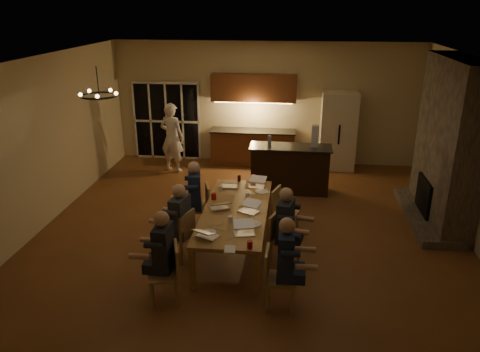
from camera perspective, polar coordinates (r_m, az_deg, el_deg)
name	(u,v)px	position (r m, az deg, el deg)	size (l,w,h in m)	color
floor	(249,237)	(8.80, 1.06, -7.47)	(9.00, 9.00, 0.00)	brown
back_wall	(266,103)	(12.54, 3.15, 8.84)	(8.00, 0.04, 3.20)	#C3AD8A
left_wall	(32,148)	(9.43, -24.02, 3.14)	(0.04, 9.00, 3.20)	#C3AD8A
ceiling	(250,61)	(7.83, 1.22, 13.84)	(8.00, 9.00, 0.04)	white
french_doors	(167,121)	(13.05, -8.91, 6.61)	(1.86, 0.08, 2.10)	black
fireplace	(449,143)	(9.75, 24.10, 3.66)	(0.58, 2.50, 3.20)	#625B4D
kitchenette	(253,121)	(12.34, 1.62, 6.76)	(2.24, 0.68, 2.40)	brown
refrigerator	(338,131)	(12.35, 11.85, 5.39)	(0.90, 0.68, 2.00)	beige
dining_table	(236,229)	(8.29, -0.53, -6.43)	(1.10, 2.84, 0.75)	#B07E46
bar_island	(290,169)	(10.73, 6.10, 0.85)	(1.84, 0.68, 1.08)	black
chair_left_near	(163,274)	(6.97, -9.31, -11.69)	(0.44, 0.44, 0.89)	tan
chair_left_mid	(178,235)	(8.00, -7.61, -7.12)	(0.44, 0.44, 0.89)	tan
chair_left_far	(197,208)	(8.96, -5.23, -3.86)	(0.44, 0.44, 0.89)	tan
chair_right_near	(281,279)	(6.80, 4.99, -12.35)	(0.44, 0.44, 0.89)	tan
chair_right_mid	(285,240)	(7.80, 5.55, -7.78)	(0.44, 0.44, 0.89)	tan
chair_right_far	(286,212)	(8.77, 5.59, -4.42)	(0.44, 0.44, 0.89)	tan
person_left_near	(164,255)	(6.94, -9.27, -9.47)	(0.60, 0.60, 1.38)	#21242A
person_right_near	(285,263)	(6.70, 5.57, -10.46)	(0.60, 0.60, 1.38)	#1F2B4E
person_left_mid	(180,223)	(7.83, -7.27, -5.72)	(0.60, 0.60, 1.38)	#31353A
person_right_mid	(285,227)	(7.66, 5.51, -6.25)	(0.60, 0.60, 1.38)	#21242A
person_left_far	(195,196)	(8.84, -5.52, -2.50)	(0.60, 0.60, 1.38)	#1F2B4E
standing_person	(172,138)	(12.02, -8.29, 4.66)	(0.65, 0.43, 1.78)	silver
chandelier	(99,96)	(7.73, -16.81, 9.38)	(0.59, 0.59, 0.03)	black
laptop_a	(208,230)	(7.19, -3.98, -6.56)	(0.32, 0.28, 0.23)	silver
laptop_b	(244,227)	(7.24, 0.54, -6.29)	(0.32, 0.28, 0.23)	silver
laptop_c	(219,202)	(8.13, -2.57, -3.21)	(0.32, 0.28, 0.23)	silver
laptop_d	(249,206)	(7.98, 1.06, -3.66)	(0.32, 0.28, 0.23)	silver
laptop_e	(229,181)	(9.05, -1.31, -0.64)	(0.32, 0.28, 0.23)	silver
laptop_f	(257,181)	(9.05, 2.05, -0.67)	(0.32, 0.28, 0.23)	silver
mug_front	(231,219)	(7.65, -1.16, -5.27)	(0.08, 0.08, 0.10)	white
mug_mid	(247,195)	(8.56, 0.89, -2.37)	(0.07, 0.07, 0.10)	white
mug_back	(221,189)	(8.88, -2.38, -1.54)	(0.07, 0.07, 0.10)	white
redcup_near	(250,245)	(6.87, 1.20, -8.37)	(0.08, 0.08, 0.12)	#AF120B
redcup_mid	(214,196)	(8.51, -3.22, -2.48)	(0.09, 0.09, 0.12)	#AF120B
redcup_far	(253,178)	(9.37, 1.64, -0.24)	(0.10, 0.10, 0.12)	#AF120B
can_silver	(237,223)	(7.49, -0.37, -5.80)	(0.07, 0.07, 0.12)	#B2B2B7
can_cola	(239,178)	(9.36, -0.11, -0.27)	(0.07, 0.07, 0.12)	#3F0F0C
plate_near	(254,224)	(7.58, 1.73, -5.88)	(0.24, 0.24, 0.02)	white
plate_left	(209,233)	(7.33, -3.82, -6.91)	(0.22, 0.22, 0.02)	white
plate_far	(262,192)	(8.84, 2.65, -1.91)	(0.26, 0.26, 0.02)	white
notepad	(230,249)	(6.87, -1.24, -8.91)	(0.16, 0.22, 0.01)	white
bar_bottle	(269,141)	(10.52, 3.61, 4.30)	(0.08, 0.08, 0.24)	#99999E
bar_blender	(315,136)	(10.56, 9.12, 4.81)	(0.15, 0.15, 0.48)	silver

